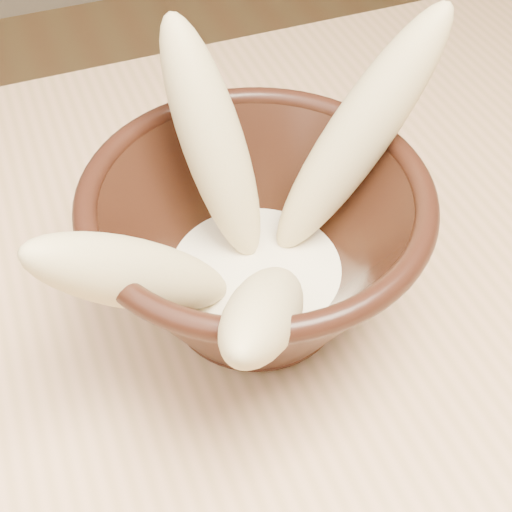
{
  "coord_description": "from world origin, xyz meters",
  "views": [
    {
      "loc": [
        -0.31,
        -0.21,
        1.13
      ],
      "look_at": [
        -0.2,
        0.07,
        0.8
      ],
      "focal_mm": 50.0,
      "sensor_mm": 36.0,
      "label": 1
    }
  ],
  "objects": [
    {
      "name": "banana_right",
      "position": [
        -0.13,
        0.08,
        0.86
      ],
      "size": [
        0.14,
        0.05,
        0.17
      ],
      "primitive_type": "ellipsoid",
      "rotation": [
        0.61,
        0.0,
        1.68
      ],
      "color": "#D3BD7D",
      "rests_on": "bowl"
    },
    {
      "name": "banana_front",
      "position": [
        -0.22,
        -0.0,
        0.84
      ],
      "size": [
        0.11,
        0.14,
        0.12
      ],
      "primitive_type": "ellipsoid",
      "rotation": [
        0.92,
        0.0,
        -0.57
      ],
      "color": "#D3BD7D",
      "rests_on": "bowl"
    },
    {
      "name": "bowl",
      "position": [
        -0.2,
        0.07,
        0.81
      ],
      "size": [
        0.21,
        0.21,
        0.11
      ],
      "rotation": [
        0.0,
        0.0,
        0.3
      ],
      "color": "black",
      "rests_on": "table"
    },
    {
      "name": "milk_puddle",
      "position": [
        -0.2,
        0.07,
        0.79
      ],
      "size": [
        0.12,
        0.12,
        0.02
      ],
      "primitive_type": "cylinder",
      "color": "beige",
      "rests_on": "bowl"
    },
    {
      "name": "banana_upright",
      "position": [
        -0.21,
        0.11,
        0.86
      ],
      "size": [
        0.07,
        0.11,
        0.16
      ],
      "primitive_type": "ellipsoid",
      "rotation": [
        0.47,
        0.0,
        3.45
      ],
      "color": "#D3BD7D",
      "rests_on": "bowl"
    },
    {
      "name": "banana_left",
      "position": [
        -0.28,
        0.04,
        0.84
      ],
      "size": [
        0.14,
        0.08,
        0.13
      ],
      "primitive_type": "ellipsoid",
      "rotation": [
        0.8,
        0.0,
        -1.28
      ],
      "color": "#D3BD7D",
      "rests_on": "bowl"
    }
  ]
}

